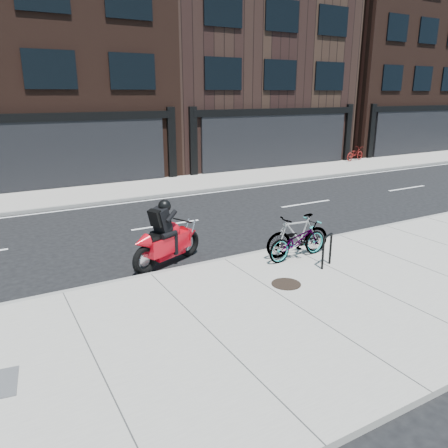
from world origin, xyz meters
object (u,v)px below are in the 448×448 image
bicycle_far (355,154)px  bicycle_rear (298,235)px  bicycle_front (297,240)px  motorcycle (170,237)px  manhole_cover (286,284)px  bike_rack (327,248)px

bicycle_far → bicycle_rear: bearing=118.4°
bicycle_front → motorcycle: motorcycle is taller
bicycle_front → bicycle_far: size_ratio=1.12×
motorcycle → manhole_cover: bearing=-82.2°
bicycle_rear → manhole_cover: 1.99m
bicycle_front → manhole_cover: (-1.24, -1.19, -0.48)m
bicycle_rear → manhole_cover: size_ratio=2.79×
bicycle_front → manhole_cover: bicycle_front is taller
motorcycle → bicycle_front: bearing=-51.5°
bicycle_rear → bicycle_far: (13.94, 11.67, -0.12)m
bicycle_far → manhole_cover: (-15.31, -13.01, -0.42)m
bike_rack → bicycle_far: 18.72m
bike_rack → bicycle_front: 0.85m
motorcycle → bicycle_far: (16.94, 10.25, -0.14)m
bicycle_front → manhole_cover: size_ratio=2.79×
bike_rack → motorcycle: bearing=142.7°
bike_rack → bicycle_front: (-0.27, 0.81, 0.00)m
bicycle_rear → bike_rack: bearing=14.6°
manhole_cover → bicycle_front: bearing=43.8°
bike_rack → bicycle_front: bearing=108.2°
bicycle_rear → bicycle_far: size_ratio=1.12×
bike_rack → bicycle_rear: size_ratio=0.44×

